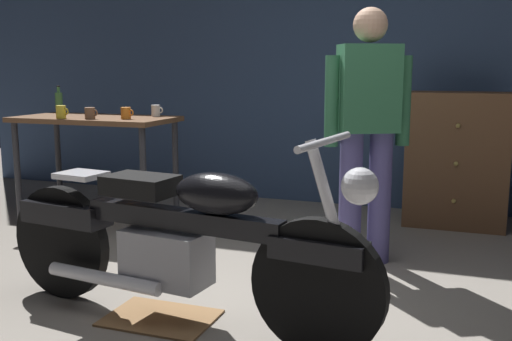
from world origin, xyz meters
The scene contains 12 objects.
ground_plane centered at (0.00, 0.00, 0.00)m, with size 12.00×12.00×0.00m, color gray.
back_wall centered at (0.00, 2.80, 1.55)m, with size 8.00×0.12×3.10m, color #384C70.
workbench centered at (-1.67, 1.32, 0.79)m, with size 1.30×0.64×0.90m.
motorcycle centered at (-0.14, -0.22, 0.45)m, with size 2.18×0.61×1.00m.
person_standing centered at (0.59, 1.08, 0.93)m, with size 0.52×0.37×1.67m.
wooden_dresser centered at (1.13, 2.30, 0.55)m, with size 0.80×0.47×1.10m.
drip_tray centered at (-0.25, -0.21, 0.01)m, with size 0.56×0.40×0.01m, color olive.
mug_brown_stoneware centered at (-1.57, 1.12, 0.95)m, with size 0.11×0.08×0.09m.
mug_white_ceramic centered at (-1.22, 1.52, 0.95)m, with size 0.10×0.07×0.09m.
mug_orange_travel centered at (-1.31, 1.22, 0.95)m, with size 0.11×0.08×0.09m.
mug_yellow_tall centered at (-1.81, 1.08, 0.95)m, with size 0.11×0.08×0.10m.
bottle centered at (-2.18, 1.53, 1.00)m, with size 0.06×0.06×0.24m.
Camera 1 is at (1.21, -2.79, 1.29)m, focal length 41.72 mm.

